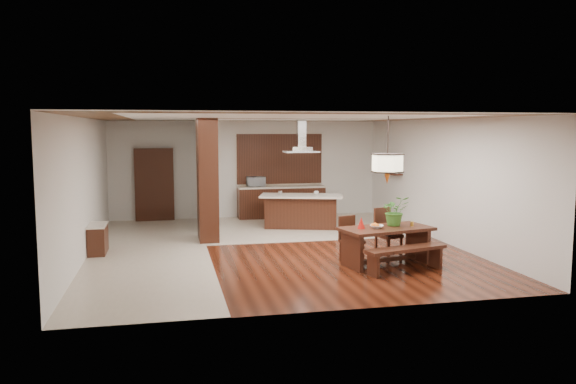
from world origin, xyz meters
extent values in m
plane|color=black|center=(0.00, 0.00, 0.00)|extent=(9.00, 9.00, 0.00)
cube|color=white|center=(0.00, 0.00, 2.90)|extent=(8.00, 9.00, 0.04)
cube|color=silver|center=(0.00, 4.50, 1.45)|extent=(8.00, 0.04, 2.90)
cube|color=silver|center=(0.00, -4.50, 1.45)|extent=(8.00, 0.04, 2.90)
cube|color=silver|center=(-4.00, 0.00, 1.45)|extent=(0.04, 9.00, 2.90)
cube|color=silver|center=(4.00, 0.00, 1.45)|extent=(0.04, 9.00, 2.90)
cube|color=beige|center=(-2.75, 0.00, 0.01)|extent=(2.50, 9.00, 0.01)
cube|color=beige|center=(1.25, 2.50, 0.01)|extent=(5.50, 4.00, 0.01)
cube|color=#422510|center=(0.00, 0.00, 2.88)|extent=(8.00, 9.00, 0.02)
cube|color=black|center=(-1.40, 1.20, 1.45)|extent=(0.45, 1.00, 2.90)
cube|color=silver|center=(-1.40, 3.30, 1.45)|extent=(0.18, 2.40, 2.90)
cube|color=black|center=(-3.81, 0.20, 0.32)|extent=(0.37, 0.88, 0.63)
cube|color=black|center=(-2.70, 4.40, 1.05)|extent=(1.10, 0.20, 2.10)
cube|color=black|center=(1.00, 4.20, 0.45)|extent=(2.60, 0.60, 0.90)
cube|color=silver|center=(1.00, 4.20, 0.92)|extent=(2.60, 0.62, 0.05)
cube|color=#AB6E33|center=(1.00, 4.46, 1.75)|extent=(2.60, 0.08, 1.50)
cube|color=black|center=(3.87, 2.60, 1.40)|extent=(0.26, 0.90, 0.04)
cube|color=black|center=(3.87, 2.60, 1.80)|extent=(0.26, 0.90, 0.04)
cube|color=black|center=(1.83, -2.01, 0.71)|extent=(1.93, 1.26, 0.06)
cube|color=black|center=(1.07, -2.18, 0.34)|extent=(0.23, 0.71, 0.68)
cube|color=black|center=(2.58, -1.84, 0.34)|extent=(0.23, 0.71, 0.68)
imported|color=#3C7C29|center=(2.07, -1.87, 1.04)|extent=(0.56, 0.50, 0.60)
imported|color=beige|center=(1.60, -2.08, 0.77)|extent=(0.34, 0.34, 0.06)
cone|color=#B7130D|center=(1.30, -2.04, 0.85)|extent=(0.16, 0.16, 0.23)
cylinder|color=gold|center=(2.38, -1.99, 0.79)|extent=(0.09, 0.09, 0.09)
cube|color=black|center=(1.16, 2.32, 0.43)|extent=(2.02, 1.22, 0.85)
cube|color=silver|center=(1.16, 2.28, 0.88)|extent=(2.36, 1.53, 0.05)
imported|color=silver|center=(1.56, 2.24, 0.95)|extent=(0.15, 0.15, 0.10)
imported|color=silver|center=(0.24, 4.21, 1.10)|extent=(0.54, 0.37, 0.29)
camera|label=1|loc=(-2.33, -12.16, 2.66)|focal=35.00mm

